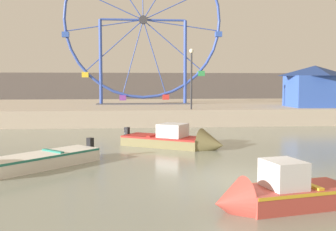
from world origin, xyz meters
name	(u,v)px	position (x,y,z in m)	size (l,w,h in m)	color
ground_plane	(240,180)	(0.00, 0.00, 0.00)	(240.00, 240.00, 0.00)	gray
quay_promenade	(168,110)	(0.00, 24.22, 0.59)	(110.00, 18.47, 1.18)	tan
distant_town_skyline	(154,88)	(0.00, 47.23, 2.20)	(140.00, 3.00, 4.40)	#564C47
motorboat_white_red_stripe	(14,165)	(-7.37, 1.83, 0.27)	(4.90, 5.04, 1.27)	silver
motorboat_faded_red	(275,194)	(0.10, -2.83, 0.35)	(3.84, 1.95, 1.53)	#B24238
motorboat_olive_wood	(181,140)	(-1.05, 6.56, 0.33)	(5.01, 3.87, 1.58)	olive
ferris_wheel_blue_frame	(143,22)	(-2.28, 22.69, 8.12)	(13.52, 1.20, 13.81)	#334CA8
carnival_booth_blue_tent	(315,85)	(10.73, 17.92, 2.83)	(4.30, 3.94, 3.16)	#3356B7
promenade_lamp_near	(191,70)	(0.84, 15.82, 3.90)	(0.32, 0.32, 4.20)	#2D2D33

